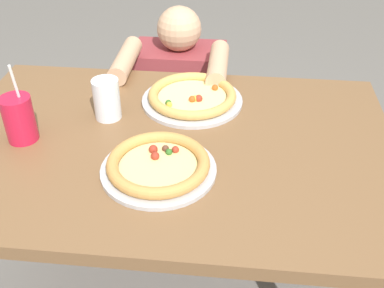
% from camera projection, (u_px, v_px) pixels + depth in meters
% --- Properties ---
extents(dining_table, '(1.30, 0.88, 0.75)m').
position_uv_depth(dining_table, '(171.00, 170.00, 1.42)').
color(dining_table, brown).
rests_on(dining_table, ground).
extents(pizza_near, '(0.31, 0.31, 0.04)m').
position_uv_depth(pizza_near, '(158.00, 165.00, 1.23)').
color(pizza_near, '#B7B7BC').
rests_on(pizza_near, dining_table).
extents(pizza_far, '(0.33, 0.33, 0.04)m').
position_uv_depth(pizza_far, '(192.00, 97.00, 1.52)').
color(pizza_far, '#B7B7BC').
rests_on(pizza_far, dining_table).
extents(drink_cup_colored, '(0.09, 0.09, 0.24)m').
position_uv_depth(drink_cup_colored, '(19.00, 119.00, 1.32)').
color(drink_cup_colored, red).
rests_on(drink_cup_colored, dining_table).
extents(water_cup_clear, '(0.08, 0.08, 0.13)m').
position_uv_depth(water_cup_clear, '(107.00, 99.00, 1.42)').
color(water_cup_clear, silver).
rests_on(water_cup_clear, dining_table).
extents(diner_seated, '(0.41, 0.52, 0.91)m').
position_uv_depth(diner_seated, '(180.00, 117.00, 2.10)').
color(diner_seated, '#333847').
rests_on(diner_seated, ground).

